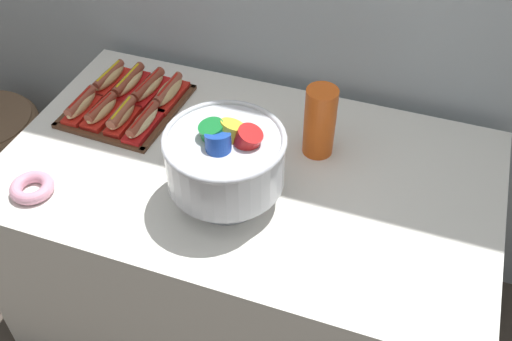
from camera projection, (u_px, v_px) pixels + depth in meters
name	position (u px, v px, depth m)	size (l,w,h in m)	color
ground_plane	(249.00, 314.00, 2.25)	(10.00, 10.00, 0.00)	#4C4238
buffet_table	(248.00, 247.00, 1.97)	(1.44, 0.85, 0.76)	white
floor_vase	(1.00, 165.00, 2.50)	(0.51, 0.51, 0.97)	brown
serving_tray	(127.00, 106.00, 1.93)	(0.34, 0.37, 0.01)	#56331E
hot_dog_0	(81.00, 105.00, 1.88)	(0.06, 0.17, 0.06)	red
hot_dog_1	(102.00, 111.00, 1.86)	(0.08, 0.16, 0.06)	red
hot_dog_2	(122.00, 116.00, 1.84)	(0.06, 0.15, 0.06)	red
hot_dog_3	(143.00, 122.00, 1.82)	(0.06, 0.18, 0.06)	red
hot_dog_4	(109.00, 78.00, 2.00)	(0.07, 0.18, 0.06)	red
hot_dog_5	(129.00, 83.00, 1.97)	(0.07, 0.18, 0.06)	red
hot_dog_6	(148.00, 88.00, 1.95)	(0.08, 0.19, 0.06)	red
hot_dog_7	(169.00, 92.00, 1.93)	(0.07, 0.18, 0.06)	red
punch_bowl	(225.00, 159.00, 1.53)	(0.32, 0.32, 0.27)	silver
cup_stack	(320.00, 122.00, 1.70)	(0.09, 0.09, 0.22)	#EA5B19
donut	(32.00, 188.00, 1.64)	(0.12, 0.12, 0.03)	pink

